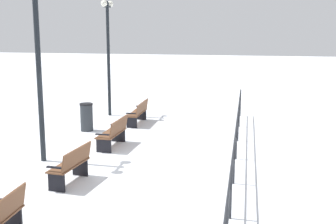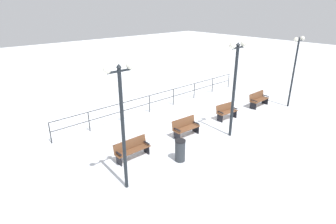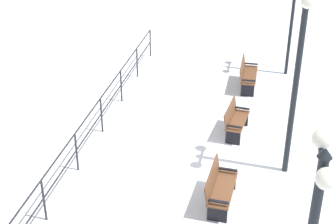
{
  "view_description": "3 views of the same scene",
  "coord_description": "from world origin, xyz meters",
  "px_view_note": "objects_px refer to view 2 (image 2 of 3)",
  "views": [
    {
      "loc": [
        -4.18,
        11.83,
        3.91
      ],
      "look_at": [
        -1.85,
        -1.71,
        1.16
      ],
      "focal_mm": 49.68,
      "sensor_mm": 36.0,
      "label": 1
    },
    {
      "loc": [
        8.73,
        -10.91,
        6.4
      ],
      "look_at": [
        -1.53,
        -1.64,
        0.89
      ],
      "focal_mm": 29.32,
      "sensor_mm": 36.0,
      "label": 2
    },
    {
      "loc": [
        0.65,
        -11.44,
        7.67
      ],
      "look_at": [
        -1.73,
        0.03,
        1.41
      ],
      "focal_mm": 54.54,
      "sensor_mm": 36.0,
      "label": 3
    }
  ],
  "objects_px": {
    "bench_nearest": "(132,149)",
    "trash_bin": "(180,150)",
    "bench_third": "(226,111)",
    "lamppost_near": "(122,110)",
    "bench_second": "(186,127)",
    "lamppost_middle": "(235,74)",
    "lamppost_far": "(296,59)",
    "bench_fourth": "(258,99)"
  },
  "relations": [
    {
      "from": "bench_nearest",
      "to": "trash_bin",
      "type": "distance_m",
      "value": 2.11
    },
    {
      "from": "bench_third",
      "to": "lamppost_near",
      "type": "xyz_separation_m",
      "value": [
        1.47,
        -8.04,
        2.6
      ]
    },
    {
      "from": "bench_second",
      "to": "lamppost_middle",
      "type": "height_order",
      "value": "lamppost_middle"
    },
    {
      "from": "trash_bin",
      "to": "bench_third",
      "type": "bearing_deg",
      "value": 105.7
    },
    {
      "from": "bench_third",
      "to": "bench_second",
      "type": "bearing_deg",
      "value": -84.43
    },
    {
      "from": "bench_second",
      "to": "bench_third",
      "type": "xyz_separation_m",
      "value": [
        0.08,
        3.34,
        0.01
      ]
    },
    {
      "from": "bench_nearest",
      "to": "trash_bin",
      "type": "xyz_separation_m",
      "value": [
        1.57,
        1.42,
        0.04
      ]
    },
    {
      "from": "bench_nearest",
      "to": "bench_second",
      "type": "relative_size",
      "value": 1.08
    },
    {
      "from": "bench_third",
      "to": "lamppost_far",
      "type": "height_order",
      "value": "lamppost_far"
    },
    {
      "from": "bench_nearest",
      "to": "lamppost_far",
      "type": "bearing_deg",
      "value": 83.23
    },
    {
      "from": "lamppost_near",
      "to": "lamppost_middle",
      "type": "xyz_separation_m",
      "value": [
        0.0,
        6.42,
        0.19
      ]
    },
    {
      "from": "bench_nearest",
      "to": "bench_third",
      "type": "relative_size",
      "value": 1.17
    },
    {
      "from": "bench_fourth",
      "to": "lamppost_middle",
      "type": "relative_size",
      "value": 0.35
    },
    {
      "from": "lamppost_middle",
      "to": "lamppost_far",
      "type": "distance_m",
      "value": 6.43
    },
    {
      "from": "lamppost_near",
      "to": "trash_bin",
      "type": "xyz_separation_m",
      "value": [
        0.01,
        2.77,
        -2.57
      ]
    },
    {
      "from": "bench_second",
      "to": "bench_fourth",
      "type": "distance_m",
      "value": 6.68
    },
    {
      "from": "lamppost_far",
      "to": "trash_bin",
      "type": "xyz_separation_m",
      "value": [
        0.01,
        -10.08,
        -2.64
      ]
    },
    {
      "from": "bench_second",
      "to": "trash_bin",
      "type": "distance_m",
      "value": 2.48
    },
    {
      "from": "lamppost_middle",
      "to": "bench_nearest",
      "type": "bearing_deg",
      "value": -107.03
    },
    {
      "from": "bench_nearest",
      "to": "bench_third",
      "type": "xyz_separation_m",
      "value": [
        0.08,
        6.69,
        0.02
      ]
    },
    {
      "from": "bench_second",
      "to": "lamppost_far",
      "type": "bearing_deg",
      "value": 82.73
    },
    {
      "from": "lamppost_near",
      "to": "lamppost_far",
      "type": "xyz_separation_m",
      "value": [
        0.0,
        12.85,
        0.07
      ]
    },
    {
      "from": "lamppost_middle",
      "to": "trash_bin",
      "type": "height_order",
      "value": "lamppost_middle"
    },
    {
      "from": "bench_nearest",
      "to": "bench_fourth",
      "type": "xyz_separation_m",
      "value": [
        0.19,
        10.02,
        0.03
      ]
    },
    {
      "from": "bench_third",
      "to": "lamppost_far",
      "type": "xyz_separation_m",
      "value": [
        1.47,
        4.81,
        2.67
      ]
    },
    {
      "from": "bench_second",
      "to": "lamppost_near",
      "type": "relative_size",
      "value": 0.33
    },
    {
      "from": "bench_fourth",
      "to": "lamppost_middle",
      "type": "height_order",
      "value": "lamppost_middle"
    },
    {
      "from": "lamppost_near",
      "to": "lamppost_middle",
      "type": "bearing_deg",
      "value": 90.0
    },
    {
      "from": "lamppost_middle",
      "to": "bench_fourth",
      "type": "bearing_deg",
      "value": 105.32
    },
    {
      "from": "trash_bin",
      "to": "bench_fourth",
      "type": "bearing_deg",
      "value": 99.06
    },
    {
      "from": "bench_third",
      "to": "lamppost_near",
      "type": "bearing_deg",
      "value": -72.72
    },
    {
      "from": "bench_nearest",
      "to": "bench_second",
      "type": "distance_m",
      "value": 3.34
    },
    {
      "from": "bench_fourth",
      "to": "bench_nearest",
      "type": "bearing_deg",
      "value": -91.14
    },
    {
      "from": "bench_fourth",
      "to": "lamppost_far",
      "type": "distance_m",
      "value": 3.32
    },
    {
      "from": "bench_nearest",
      "to": "bench_fourth",
      "type": "distance_m",
      "value": 10.02
    },
    {
      "from": "bench_second",
      "to": "bench_fourth",
      "type": "relative_size",
      "value": 0.92
    },
    {
      "from": "bench_nearest",
      "to": "trash_bin",
      "type": "bearing_deg",
      "value": 43.04
    },
    {
      "from": "bench_second",
      "to": "bench_fourth",
      "type": "xyz_separation_m",
      "value": [
        0.19,
        6.67,
        0.03
      ]
    },
    {
      "from": "lamppost_near",
      "to": "bench_fourth",
      "type": "bearing_deg",
      "value": 96.81
    },
    {
      "from": "bench_fourth",
      "to": "lamppost_far",
      "type": "bearing_deg",
      "value": 47.35
    },
    {
      "from": "bench_nearest",
      "to": "lamppost_middle",
      "type": "bearing_deg",
      "value": 73.88
    },
    {
      "from": "bench_nearest",
      "to": "bench_fourth",
      "type": "relative_size",
      "value": 1.0
    }
  ]
}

